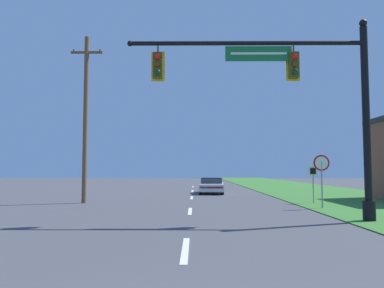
% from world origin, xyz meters
% --- Properties ---
extents(grass_verge_right, '(10.00, 110.00, 0.04)m').
position_xyz_m(grass_verge_right, '(10.50, 30.00, 0.02)').
color(grass_verge_right, '#38752D').
rests_on(grass_verge_right, ground).
extents(road_center_line, '(0.16, 34.80, 0.01)m').
position_xyz_m(road_center_line, '(0.00, 22.00, 0.01)').
color(road_center_line, silver).
rests_on(road_center_line, ground).
extents(signal_mast, '(8.89, 0.47, 7.31)m').
position_xyz_m(signal_mast, '(4.21, 10.69, 4.44)').
color(signal_mast, black).
rests_on(signal_mast, grass_verge_right).
extents(car_ahead, '(2.05, 4.70, 1.19)m').
position_xyz_m(car_ahead, '(1.52, 26.70, 0.61)').
color(car_ahead, black).
rests_on(car_ahead, ground).
extents(stop_sign, '(0.76, 0.07, 2.50)m').
position_xyz_m(stop_sign, '(6.23, 15.09, 1.86)').
color(stop_sign, gray).
rests_on(stop_sign, grass_verge_right).
extents(route_sign_post, '(0.55, 0.06, 2.03)m').
position_xyz_m(route_sign_post, '(6.66, 17.77, 1.53)').
color(route_sign_post, gray).
rests_on(route_sign_post, grass_verge_right).
extents(utility_pole_near, '(1.80, 0.26, 9.41)m').
position_xyz_m(utility_pole_near, '(-5.94, 18.07, 4.86)').
color(utility_pole_near, brown).
rests_on(utility_pole_near, ground).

